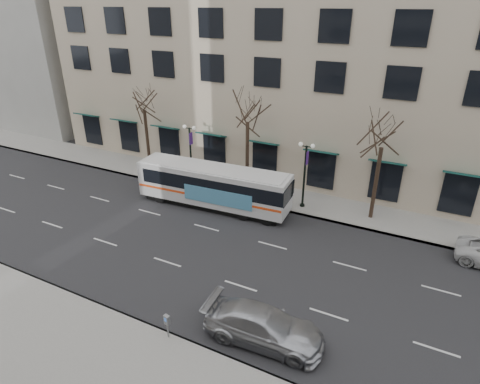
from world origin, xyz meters
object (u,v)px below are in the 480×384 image
Objects in this scene: tree_far_right at (384,134)px; lamp_post_right at (305,172)px; tree_far_left at (143,99)px; city_bus at (214,185)px; pay_station at (167,322)px; silver_car at (264,326)px; lamp_post_left at (191,152)px; tree_far_mid at (248,110)px.

tree_far_right reaches higher than lamp_post_right.
tree_far_left is at bearing 180.00° from tree_far_right.
lamp_post_right reaches higher than city_bus.
city_bus reaches higher than pay_station.
tree_far_left is 1.47× the size of silver_car.
lamp_post_left is 10.00m from lamp_post_right.
silver_car reaches higher than pay_station.
tree_far_right is 12.54m from city_bus.
tree_far_mid reaches higher than lamp_post_right.
lamp_post_right reaches higher than pay_station.
silver_car is 4.45m from pay_station.
lamp_post_left is at bearing -173.15° from tree_far_mid.
tree_far_right is 1.55× the size of lamp_post_left.
lamp_post_right is at bearing -2.29° from tree_far_left.
tree_far_mid is 6.67× the size of pay_station.
tree_far_mid is 17.53m from pay_station.
silver_car is (2.71, -13.51, -2.12)m from lamp_post_right.
silver_car is (7.72, -14.11, -6.08)m from tree_far_mid.
tree_far_left is 15.48m from lamp_post_right.
lamp_post_left is 18.67m from silver_car.
lamp_post_right is 15.66m from pay_station.
tree_far_left is 6.50× the size of pay_station.
lamp_post_right is (-4.99, -0.60, -3.48)m from tree_far_right.
pay_station is (8.73, -15.50, -1.86)m from lamp_post_left.
silver_car is (-2.28, -14.11, -5.60)m from tree_far_right.
tree_far_left reaches higher than lamp_post_right.
tree_far_left is at bearing 155.47° from city_bus.
tree_far_mid is 0.71× the size of city_bus.
tree_far_left is 1.60× the size of lamp_post_right.
tree_far_right is at bearing 80.57° from pay_station.
tree_far_right is 0.67× the size of city_bus.
city_bus is 13.62m from pay_station.
city_bus is (8.87, -3.40, -4.94)m from tree_far_left.
lamp_post_right is at bearing 20.95° from city_bus.
lamp_post_left is 4.92m from city_bus.
city_bus is at bearing -35.92° from lamp_post_left.
pay_station is at bearing -76.92° from tree_far_mid.
tree_far_right is (20.00, 0.00, -0.28)m from tree_far_left.
tree_far_left is 23.40m from silver_car.
lamp_post_left is 1.00× the size of lamp_post_right.
lamp_post_right is at bearing 0.00° from lamp_post_left.
tree_far_mid is 10.01m from tree_far_right.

